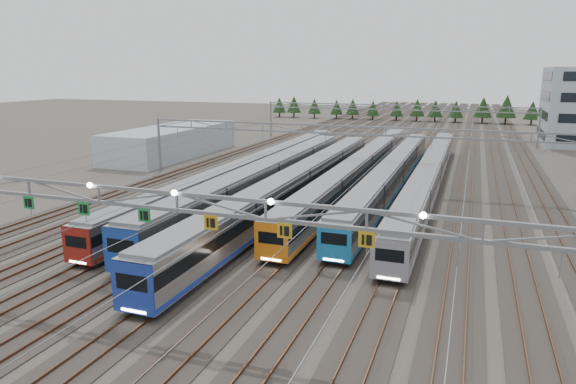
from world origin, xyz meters
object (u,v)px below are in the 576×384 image
(train_c, at_px, (298,185))
(train_f, at_px, (430,175))
(train_e, at_px, (393,173))
(gantry_near, at_px, (175,206))
(train_d, at_px, (362,168))
(gantry_mid, at_px, (342,137))
(train_b, at_px, (267,178))
(train_a, at_px, (255,169))
(west_shed, at_px, (173,141))
(gantry_far, at_px, (394,112))

(train_c, height_order, train_f, train_c)
(train_e, distance_m, gantry_near, 40.82)
(train_d, xyz_separation_m, gantry_mid, (-2.25, -2.34, 4.33))
(gantry_near, bearing_deg, train_b, 102.37)
(train_a, xyz_separation_m, west_shed, (-23.17, 16.42, 0.57))
(train_a, height_order, gantry_mid, gantry_mid)
(west_shed, bearing_deg, train_f, -15.92)
(train_f, height_order, gantry_near, gantry_near)
(train_a, xyz_separation_m, train_e, (18.00, 2.54, 0.09))
(train_d, relative_size, gantry_mid, 1.18)
(train_e, relative_size, west_shed, 1.95)
(train_e, xyz_separation_m, train_f, (4.50, 0.86, -0.02))
(train_e, distance_m, gantry_mid, 8.03)
(train_c, xyz_separation_m, west_shed, (-32.17, 25.15, 0.34))
(train_b, bearing_deg, train_f, 29.63)
(gantry_far, bearing_deg, train_f, -75.76)
(train_b, xyz_separation_m, gantry_mid, (6.75, 9.56, 4.12))
(train_a, relative_size, train_b, 1.23)
(train_b, bearing_deg, gantry_mid, 54.79)
(gantry_far, bearing_deg, gantry_near, -90.03)
(train_d, bearing_deg, gantry_far, 93.02)
(gantry_mid, distance_m, gantry_far, 45.00)
(train_a, height_order, west_shed, west_shed)
(train_d, xyz_separation_m, train_f, (9.00, -1.67, -0.04))
(train_a, distance_m, train_e, 18.18)
(gantry_near, relative_size, gantry_mid, 1.00)
(gantry_far, bearing_deg, train_c, -92.28)
(train_a, relative_size, train_e, 1.15)
(train_b, xyz_separation_m, gantry_near, (6.70, -30.55, 4.82))
(train_a, bearing_deg, gantry_far, 76.74)
(train_c, bearing_deg, gantry_near, -85.60)
(train_b, bearing_deg, west_shed, 139.94)
(gantry_far, distance_m, west_shed, 46.68)
(gantry_far, bearing_deg, train_a, -103.26)
(train_f, xyz_separation_m, west_shed, (-45.67, 13.03, 0.50))
(gantry_far, xyz_separation_m, west_shed, (-34.42, -31.30, -3.87))
(train_a, distance_m, gantry_mid, 12.40)
(gantry_far, relative_size, west_shed, 1.88)
(train_b, relative_size, west_shed, 1.83)
(train_b, xyz_separation_m, train_d, (9.00, 11.91, -0.21))
(train_d, bearing_deg, train_a, -159.43)
(train_c, xyz_separation_m, train_f, (13.50, 12.13, -0.16))
(train_a, height_order, gantry_near, gantry_near)
(train_c, bearing_deg, gantry_far, 87.72)
(train_c, height_order, gantry_mid, gantry_mid)
(train_a, xyz_separation_m, train_f, (22.50, 3.40, 0.07))
(train_c, bearing_deg, train_e, 51.38)
(train_a, bearing_deg, gantry_mid, 13.61)
(train_e, distance_m, west_shed, 43.45)
(west_shed, bearing_deg, train_c, -38.03)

